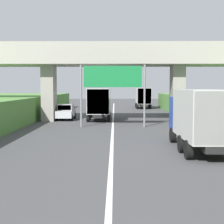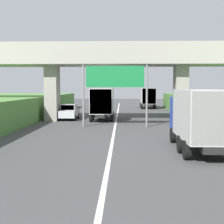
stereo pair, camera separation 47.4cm
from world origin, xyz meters
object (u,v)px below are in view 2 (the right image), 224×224
at_px(truck_black, 148,97).
at_px(car_silver, 69,112).
at_px(truck_blue, 199,117).
at_px(construction_barrel_4, 200,128).
at_px(overhead_highway_sign, 115,81).
at_px(construction_barrel_3, 214,135).
at_px(truck_white, 103,102).

xyz_separation_m(truck_black, car_silver, (-10.21, -20.58, -1.08)).
xyz_separation_m(truck_blue, construction_barrel_4, (1.65, 6.60, -1.47)).
bearing_deg(overhead_highway_sign, truck_blue, -66.44).
distance_m(overhead_highway_sign, car_silver, 9.02).
height_order(construction_barrel_3, construction_barrel_4, same).
bearing_deg(truck_black, truck_blue, -90.13).
bearing_deg(truck_blue, construction_barrel_4, 75.93).
bearing_deg(truck_black, truck_white, -107.50).
relative_size(overhead_highway_sign, construction_barrel_4, 6.53).
bearing_deg(truck_blue, overhead_highway_sign, 113.56).
xyz_separation_m(overhead_highway_sign, construction_barrel_4, (6.55, -4.64, -3.68)).
height_order(truck_blue, construction_barrel_3, truck_blue).
bearing_deg(construction_barrel_3, truck_black, 92.69).
height_order(truck_white, truck_blue, same).
distance_m(overhead_highway_sign, construction_barrel_3, 11.18).
relative_size(car_silver, construction_barrel_3, 4.56).
xyz_separation_m(car_silver, construction_barrel_4, (11.77, -11.22, -0.40)).
relative_size(truck_white, construction_barrel_3, 8.11).
relative_size(truck_black, construction_barrel_4, 8.11).
bearing_deg(truck_blue, truck_black, 89.87).
distance_m(overhead_highway_sign, truck_blue, 12.46).
bearing_deg(overhead_highway_sign, truck_black, 79.59).
height_order(truck_white, construction_barrel_4, truck_white).
xyz_separation_m(truck_black, truck_blue, (-0.09, -38.40, 0.00)).
distance_m(truck_black, truck_white, 21.57).
xyz_separation_m(car_silver, construction_barrel_3, (11.87, -14.77, -0.40)).
bearing_deg(car_silver, truck_black, 63.62).
bearing_deg(truck_white, car_silver, -179.79).
xyz_separation_m(truck_blue, car_silver, (-10.12, 17.81, -1.08)).
relative_size(truck_blue, construction_barrel_3, 8.11).
xyz_separation_m(truck_white, truck_blue, (6.40, -17.83, 0.00)).
height_order(overhead_highway_sign, construction_barrel_3, overhead_highway_sign).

